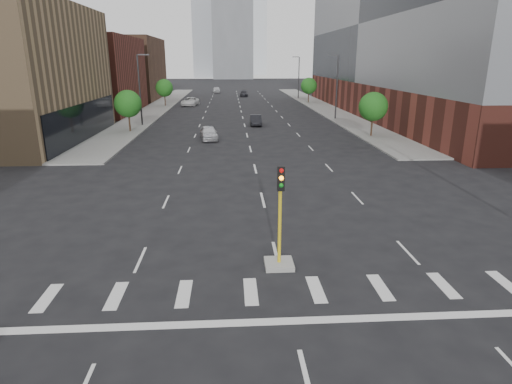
{
  "coord_description": "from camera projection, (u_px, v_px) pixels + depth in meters",
  "views": [
    {
      "loc": [
        -1.97,
        -7.29,
        8.36
      ],
      "look_at": [
        -0.82,
        11.61,
        2.5
      ],
      "focal_mm": 30.0,
      "sensor_mm": 36.0,
      "label": 1
    }
  ],
  "objects": [
    {
      "name": "tree_left_far",
      "position": [
        164.0,
        88.0,
        79.23
      ],
      "size": [
        3.2,
        3.2,
        4.85
      ],
      "color": "#382619",
      "rests_on": "ground"
    },
    {
      "name": "tree_left_near",
      "position": [
        128.0,
        104.0,
        50.63
      ],
      "size": [
        3.2,
        3.2,
        4.85
      ],
      "color": "#382619",
      "rests_on": "ground"
    },
    {
      "name": "sidewalk_left_far",
      "position": [
        159.0,
        107.0,
        79.2
      ],
      "size": [
        5.0,
        92.0,
        0.15
      ],
      "primitive_type": "cube",
      "color": "gray",
      "rests_on": "ground"
    },
    {
      "name": "building_left_far_b",
      "position": [
        112.0,
        69.0,
        93.73
      ],
      "size": [
        20.0,
        24.0,
        13.0
      ],
      "primitive_type": "cube",
      "color": "brown",
      "rests_on": "ground"
    },
    {
      "name": "streetlight_right_a",
      "position": [
        336.0,
        84.0,
        61.28
      ],
      "size": [
        1.6,
        0.22,
        9.07
      ],
      "color": "#2D2D30",
      "rests_on": "ground"
    },
    {
      "name": "car_deep_right",
      "position": [
        244.0,
        94.0,
        101.85
      ],
      "size": [
        1.96,
        4.61,
        1.33
      ],
      "primitive_type": "imported",
      "rotation": [
        0.0,
        0.0,
        -0.02
      ],
      "color": "black",
      "rests_on": "ground"
    },
    {
      "name": "car_distant",
      "position": [
        217.0,
        90.0,
        113.42
      ],
      "size": [
        1.9,
        4.62,
        1.57
      ],
      "primitive_type": "imported",
      "rotation": [
        0.0,
        0.0,
        0.01
      ],
      "color": "silver",
      "rests_on": "ground"
    },
    {
      "name": "median_traffic_signal",
      "position": [
        279.0,
        245.0,
        17.8
      ],
      "size": [
        1.2,
        1.2,
        4.4
      ],
      "color": "#999993",
      "rests_on": "ground"
    },
    {
      "name": "car_mid_right",
      "position": [
        256.0,
        120.0,
        56.91
      ],
      "size": [
        1.55,
        4.19,
        1.37
      ],
      "primitive_type": "imported",
      "rotation": [
        0.0,
        0.0,
        -0.02
      ],
      "color": "black",
      "rests_on": "ground"
    },
    {
      "name": "streetlight_left",
      "position": [
        140.0,
        87.0,
        54.95
      ],
      "size": [
        1.6,
        0.22,
        9.07
      ],
      "color": "#2D2D30",
      "rests_on": "ground"
    },
    {
      "name": "sidewalk_right_far",
      "position": [
        319.0,
        106.0,
        80.95
      ],
      "size": [
        5.0,
        92.0,
        0.15
      ],
      "primitive_type": "cube",
      "color": "gray",
      "rests_on": "ground"
    },
    {
      "name": "building_right_main",
      "position": [
        435.0,
        42.0,
        65.22
      ],
      "size": [
        24.0,
        70.0,
        22.0
      ],
      "color": "brown",
      "rests_on": "ground"
    },
    {
      "name": "tree_right_near",
      "position": [
        373.0,
        107.0,
        47.49
      ],
      "size": [
        3.2,
        3.2,
        4.85
      ],
      "color": "#382619",
      "rests_on": "ground"
    },
    {
      "name": "tower_right",
      "position": [
        248.0,
        3.0,
        246.2
      ],
      "size": [
        20.0,
        20.0,
        80.0
      ],
      "primitive_type": "cube",
      "color": "#B2B7BC",
      "rests_on": "ground"
    },
    {
      "name": "tower_mid",
      "position": [
        232.0,
        28.0,
        193.73
      ],
      "size": [
        18.0,
        18.0,
        44.0
      ],
      "primitive_type": "cube",
      "color": "slate",
      "rests_on": "ground"
    },
    {
      "name": "car_far_left",
      "position": [
        190.0,
        102.0,
        81.28
      ],
      "size": [
        3.39,
        5.93,
        1.56
      ],
      "primitive_type": "imported",
      "rotation": [
        0.0,
        0.0,
        -0.15
      ],
      "color": "silver",
      "rests_on": "ground"
    },
    {
      "name": "tree_right_far",
      "position": [
        309.0,
        86.0,
        85.63
      ],
      "size": [
        3.2,
        3.2,
        4.85
      ],
      "color": "#382619",
      "rests_on": "ground"
    },
    {
      "name": "tower_left",
      "position": [
        215.0,
        3.0,
        208.49
      ],
      "size": [
        22.0,
        22.0,
        70.0
      ],
      "primitive_type": "cube",
      "color": "#B2B7BC",
      "rests_on": "ground"
    },
    {
      "name": "building_left_far_a",
      "position": [
        71.0,
        75.0,
        69.09
      ],
      "size": [
        20.0,
        22.0,
        12.0
      ],
      "primitive_type": "cube",
      "color": "brown",
      "rests_on": "ground"
    },
    {
      "name": "streetlight_right_b",
      "position": [
        298.0,
        76.0,
        94.66
      ],
      "size": [
        1.6,
        0.22,
        9.07
      ],
      "color": "#2D2D30",
      "rests_on": "ground"
    },
    {
      "name": "car_near_left",
      "position": [
        209.0,
        133.0,
        46.66
      ],
      "size": [
        2.36,
        4.6,
        1.5
      ],
      "primitive_type": "imported",
      "rotation": [
        0.0,
        0.0,
        0.14
      ],
      "color": "silver",
      "rests_on": "ground"
    }
  ]
}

